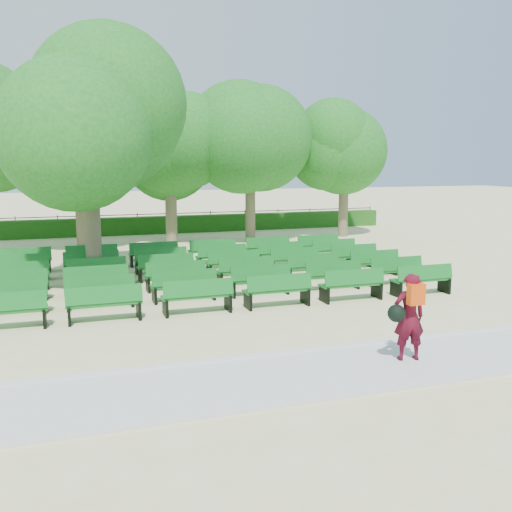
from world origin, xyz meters
The scene contains 9 objects.
ground centered at (0.00, 0.00, 0.00)m, with size 120.00×120.00×0.00m, color beige.
paving centered at (0.00, -7.40, 0.03)m, with size 30.00×2.20×0.06m, color silver.
curb centered at (0.00, -6.25, 0.05)m, with size 30.00×0.12×0.10m, color silver.
hedge centered at (0.00, 14.00, 0.45)m, with size 26.00×0.70×0.90m, color #1F5716.
fence centered at (0.00, 14.40, 0.00)m, with size 26.00×0.10×1.02m, color black, non-canonical shape.
tree_line centered at (0.00, 10.00, 0.00)m, with size 21.80×6.80×7.04m, color #217020, non-canonical shape.
bench_array centered at (-0.57, 0.96, 0.09)m, with size 1.80×0.69×1.11m.
tree_among centered at (-3.87, 1.76, 4.76)m, with size 4.87×4.87×6.98m.
person centered at (1.31, -7.35, 0.92)m, with size 0.81×0.51×1.66m.
Camera 1 is at (-4.68, -16.20, 3.75)m, focal length 40.00 mm.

